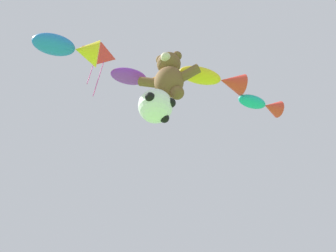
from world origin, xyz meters
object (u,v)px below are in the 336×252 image
at_px(soccer_ball_kite, 156,106).
at_px(fish_kite_teal, 262,105).
at_px(fish_kite_violet, 143,79).
at_px(diamond_kite, 99,56).
at_px(teddy_bear_kite, 169,76).
at_px(fish_kite_cobalt, 70,48).
at_px(fish_kite_goldfin, 216,79).

distance_m(soccer_ball_kite, fish_kite_teal, 4.65).
height_order(fish_kite_teal, fish_kite_violet, fish_kite_violet).
height_order(soccer_ball_kite, diamond_kite, diamond_kite).
distance_m(teddy_bear_kite, fish_kite_cobalt, 3.36).
bearing_deg(diamond_kite, fish_kite_teal, 18.93).
height_order(soccer_ball_kite, fish_kite_teal, fish_kite_teal).
xyz_separation_m(teddy_bear_kite, diamond_kite, (-3.17, 0.76, 3.02)).
distance_m(teddy_bear_kite, fish_kite_goldfin, 2.17).
distance_m(teddy_bear_kite, fish_kite_teal, 3.87).
distance_m(soccer_ball_kite, diamond_kite, 5.37).
xyz_separation_m(teddy_bear_kite, fish_kite_violet, (-1.01, 0.36, 0.56)).
bearing_deg(diamond_kite, fish_kite_violet, -10.59).
bearing_deg(fish_kite_cobalt, soccer_ball_kite, 17.22).
distance_m(fish_kite_teal, fish_kite_violet, 4.39).
relative_size(fish_kite_cobalt, diamond_kite, 0.67).
relative_size(fish_kite_goldfin, fish_kite_violet, 1.24).
height_order(fish_kite_teal, diamond_kite, diamond_kite).
distance_m(fish_kite_goldfin, diamond_kite, 4.94).
xyz_separation_m(teddy_bear_kite, fish_kite_teal, (2.66, 2.76, 0.54)).
bearing_deg(teddy_bear_kite, fish_kite_goldfin, 48.95).
bearing_deg(fish_kite_cobalt, diamond_kite, 96.04).
distance_m(soccer_ball_kite, fish_kite_goldfin, 3.33).
bearing_deg(diamond_kite, fish_kite_goldfin, 8.99).
distance_m(fish_kite_cobalt, diamond_kite, 2.66).
bearing_deg(diamond_kite, fish_kite_cobalt, -83.96).
height_order(fish_kite_teal, fish_kite_cobalt, fish_kite_cobalt).
bearing_deg(fish_kite_goldfin, fish_kite_violet, -154.18).
bearing_deg(teddy_bear_kite, diamond_kite, 166.54).
xyz_separation_m(soccer_ball_kite, fish_kite_cobalt, (-2.68, -0.83, 2.52)).
bearing_deg(teddy_bear_kite, fish_kite_teal, 46.03).
height_order(teddy_bear_kite, fish_kite_teal, teddy_bear_kite).
distance_m(teddy_bear_kite, diamond_kite, 4.44).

